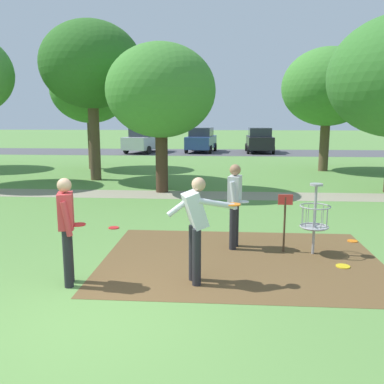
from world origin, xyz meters
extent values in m
plane|color=#5B8942|center=(0.00, 0.00, 0.00)|extent=(160.00, 160.00, 0.00)
cube|color=brown|center=(2.05, 2.48, 0.00)|extent=(5.13, 3.75, 0.01)
cylinder|color=#9E9EA3|center=(3.46, 2.92, 0.68)|extent=(0.05, 0.05, 1.35)
cylinder|color=#9E9EA3|center=(3.46, 2.92, 1.37)|extent=(0.24, 0.24, 0.04)
torus|color=#9E9EA3|center=(3.46, 2.92, 0.95)|extent=(0.58, 0.58, 0.02)
torus|color=#9E9EA3|center=(3.46, 2.92, 0.55)|extent=(0.55, 0.55, 0.03)
cylinder|color=#9E9EA3|center=(3.46, 2.92, 0.53)|extent=(0.48, 0.48, 0.02)
cylinder|color=gray|center=(3.70, 2.92, 0.75)|extent=(0.01, 0.01, 0.40)
cylinder|color=gray|center=(3.66, 3.06, 0.75)|extent=(0.01, 0.01, 0.40)
cylinder|color=gray|center=(3.54, 3.15, 0.75)|extent=(0.01, 0.01, 0.40)
cylinder|color=gray|center=(3.39, 3.15, 0.75)|extent=(0.01, 0.01, 0.40)
cylinder|color=gray|center=(3.27, 3.06, 0.75)|extent=(0.01, 0.01, 0.40)
cylinder|color=gray|center=(3.23, 2.92, 0.75)|extent=(0.01, 0.01, 0.40)
cylinder|color=gray|center=(3.27, 2.78, 0.75)|extent=(0.01, 0.01, 0.40)
cylinder|color=gray|center=(3.39, 2.70, 0.75)|extent=(0.01, 0.01, 0.40)
cylinder|color=gray|center=(3.54, 2.70, 0.75)|extent=(0.01, 0.01, 0.40)
cylinder|color=gray|center=(3.66, 2.78, 0.75)|extent=(0.01, 0.01, 0.40)
cylinder|color=#4C3823|center=(2.91, 3.02, 0.55)|extent=(0.04, 0.04, 1.10)
cube|color=red|center=(2.91, 3.02, 1.05)|extent=(0.28, 0.03, 0.20)
cylinder|color=#232328|center=(1.23, 1.46, 0.46)|extent=(0.14, 0.14, 0.92)
cylinder|color=#232328|center=(1.30, 1.25, 0.46)|extent=(0.14, 0.14, 0.92)
cube|color=silver|center=(1.26, 1.36, 1.20)|extent=(0.48, 0.46, 0.60)
sphere|color=tan|center=(1.32, 1.38, 1.60)|extent=(0.22, 0.22, 0.22)
cylinder|color=silver|center=(1.60, 1.30, 1.32)|extent=(0.58, 0.27, 0.21)
cylinder|color=orange|center=(1.87, 1.39, 1.29)|extent=(0.22, 0.22, 0.02)
cylinder|color=silver|center=(1.04, 1.45, 1.25)|extent=(0.48, 0.24, 0.37)
cylinder|color=#232328|center=(1.96, 3.30, 0.46)|extent=(0.14, 0.14, 0.92)
cylinder|color=#232328|center=(1.91, 3.09, 0.46)|extent=(0.14, 0.14, 0.92)
cube|color=silver|center=(1.94, 3.20, 1.20)|extent=(0.30, 0.40, 0.56)
sphere|color=#9E7051|center=(1.94, 3.20, 1.60)|extent=(0.22, 0.22, 0.22)
cylinder|color=silver|center=(2.00, 3.38, 1.12)|extent=(0.18, 0.13, 0.55)
cylinder|color=silver|center=(1.91, 3.01, 1.12)|extent=(0.18, 0.13, 0.55)
cylinder|color=white|center=(2.11, 3.15, 0.97)|extent=(0.22, 0.22, 0.02)
cylinder|color=#232328|center=(-0.75, 1.25, 0.46)|extent=(0.14, 0.14, 0.92)
cylinder|color=#232328|center=(-0.69, 1.04, 0.46)|extent=(0.14, 0.14, 0.92)
cube|color=#D1383D|center=(-0.72, 1.14, 1.20)|extent=(0.31, 0.41, 0.56)
sphere|color=tan|center=(-0.72, 1.14, 1.60)|extent=(0.22, 0.22, 0.22)
cylinder|color=#D1383D|center=(-0.76, 1.33, 1.12)|extent=(0.18, 0.13, 0.55)
cylinder|color=#D1383D|center=(-0.65, 0.97, 1.12)|extent=(0.18, 0.13, 0.55)
cylinder|color=red|center=(-0.55, 1.20, 0.97)|extent=(0.22, 0.22, 0.02)
cylinder|color=red|center=(-0.90, 4.49, 0.01)|extent=(0.25, 0.25, 0.02)
cylinder|color=orange|center=(4.49, 3.81, 0.01)|extent=(0.21, 0.21, 0.02)
cylinder|color=gold|center=(3.85, 2.24, 0.01)|extent=(0.25, 0.25, 0.02)
cylinder|color=brown|center=(-4.95, 15.75, 1.26)|extent=(0.44, 0.44, 2.52)
ellipsoid|color=#428433|center=(-4.95, 15.75, 3.98)|extent=(3.90, 3.90, 3.32)
cylinder|color=brown|center=(6.68, 15.79, 1.21)|extent=(0.45, 0.45, 2.42)
ellipsoid|color=#428433|center=(6.68, 15.79, 4.05)|extent=(4.36, 4.36, 3.70)
cylinder|color=brown|center=(-3.66, 12.06, 1.58)|extent=(0.44, 0.44, 3.17)
ellipsoid|color=#2D6623|center=(-3.66, 12.06, 4.71)|extent=(4.12, 4.12, 3.50)
cylinder|color=#422D1E|center=(-0.44, 9.40, 1.05)|extent=(0.43, 0.43, 2.11)
ellipsoid|color=#428433|center=(-0.44, 9.40, 3.51)|extent=(3.75, 3.75, 3.19)
cube|color=#4C4C51|center=(0.00, 26.18, 0.00)|extent=(36.00, 6.00, 0.01)
cube|color=#B2B7BC|center=(-4.10, 25.62, 0.75)|extent=(2.80, 4.52, 0.90)
cube|color=#2D333D|center=(-4.10, 25.62, 1.52)|extent=(2.09, 2.51, 0.64)
cylinder|color=black|center=(-4.64, 27.11, 0.30)|extent=(0.33, 0.63, 0.60)
cylinder|color=black|center=(-2.90, 26.66, 0.30)|extent=(0.33, 0.63, 0.60)
cylinder|color=black|center=(-5.30, 24.59, 0.30)|extent=(0.33, 0.63, 0.60)
cylinder|color=black|center=(-3.56, 24.14, 0.30)|extent=(0.33, 0.63, 0.60)
cube|color=#2D4784|center=(0.09, 26.43, 0.75)|extent=(2.26, 4.38, 0.90)
cube|color=#2D333D|center=(0.09, 26.43, 1.52)|extent=(1.82, 2.35, 0.64)
cylinder|color=black|center=(-0.66, 27.83, 0.30)|extent=(0.25, 0.62, 0.60)
cylinder|color=black|center=(1.13, 27.62, 0.30)|extent=(0.25, 0.62, 0.60)
cylinder|color=black|center=(-0.95, 25.24, 0.30)|extent=(0.25, 0.62, 0.60)
cylinder|color=black|center=(0.84, 25.04, 0.30)|extent=(0.25, 0.62, 0.60)
cube|color=black|center=(4.47, 26.40, 0.75)|extent=(1.82, 4.21, 0.90)
cube|color=#2D333D|center=(4.47, 26.40, 1.52)|extent=(1.60, 2.19, 0.64)
cylinder|color=black|center=(3.58, 27.70, 0.30)|extent=(0.18, 0.60, 0.60)
cylinder|color=black|center=(5.38, 27.69, 0.30)|extent=(0.18, 0.60, 0.60)
cylinder|color=black|center=(3.56, 25.10, 0.30)|extent=(0.18, 0.60, 0.60)
cylinder|color=black|center=(5.36, 25.09, 0.30)|extent=(0.18, 0.60, 0.60)
cube|color=gray|center=(0.00, 8.87, 0.00)|extent=(40.00, 1.49, 0.00)
camera|label=1|loc=(1.68, -4.87, 2.62)|focal=38.39mm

